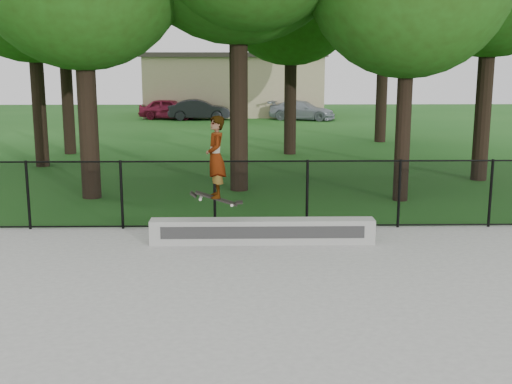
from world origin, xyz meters
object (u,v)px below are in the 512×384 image
at_px(grind_ledge, 262,231).
at_px(skater_airborne, 216,159).
at_px(car_b, 199,110).
at_px(car_a, 170,109).
at_px(car_c, 302,110).

xyz_separation_m(grind_ledge, skater_airborne, (-0.90, -0.26, 1.49)).
bearing_deg(grind_ledge, skater_airborne, -163.90).
bearing_deg(car_b, car_a, 73.73).
bearing_deg(car_a, car_b, -91.16).
height_order(grind_ledge, skater_airborne, skater_airborne).
bearing_deg(skater_airborne, car_a, 98.08).
bearing_deg(car_a, grind_ledge, -157.51).
relative_size(grind_ledge, car_c, 1.14).
height_order(grind_ledge, car_b, car_b).
relative_size(grind_ledge, skater_airborne, 2.51).
xyz_separation_m(car_a, car_c, (8.59, -0.70, -0.05)).
height_order(car_a, car_b, car_a).
bearing_deg(car_c, car_b, 108.21).
distance_m(car_c, skater_airborne, 29.68).
xyz_separation_m(car_a, car_b, (1.95, -0.48, -0.02)).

